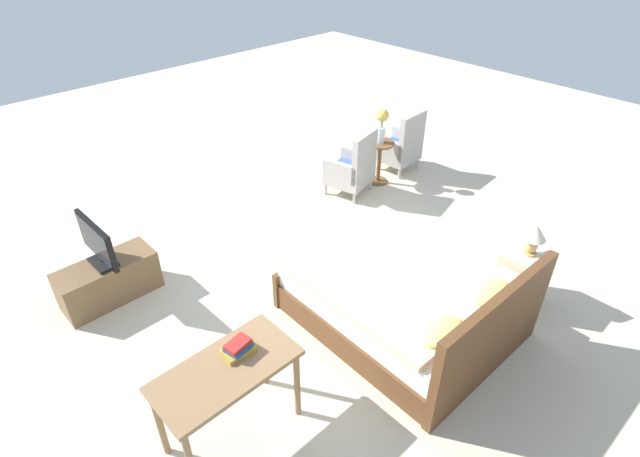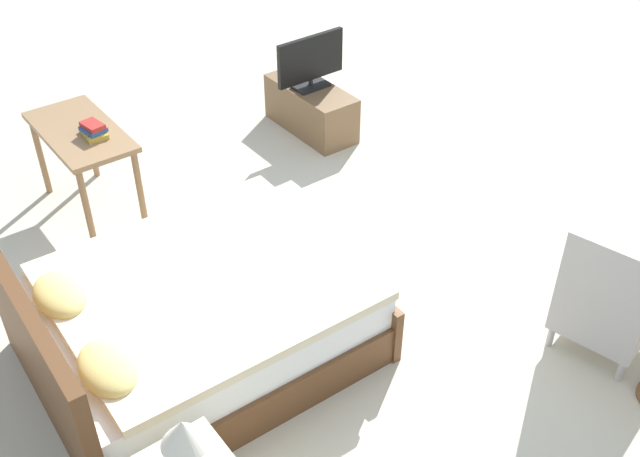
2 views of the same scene
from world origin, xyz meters
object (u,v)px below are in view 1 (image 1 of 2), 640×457
(armchair_by_window_right, at_px, (353,169))
(flower_vase, at_px, (382,122))
(book_stack, at_px, (238,348))
(side_table, at_px, (379,157))
(tv_stand, at_px, (109,280))
(nightstand, at_px, (522,277))
(table_lamp, at_px, (535,235))
(armchair_by_window_left, at_px, (401,147))
(tv_flatscreen, at_px, (97,243))
(vanity_desk, at_px, (227,378))
(bed, at_px, (405,299))

(armchair_by_window_right, height_order, flower_vase, flower_vase)
(book_stack, bearing_deg, side_table, -153.54)
(tv_stand, height_order, book_stack, book_stack)
(nightstand, relative_size, table_lamp, 1.77)
(armchair_by_window_left, relative_size, tv_flatscreen, 1.32)
(armchair_by_window_left, xyz_separation_m, flower_vase, (0.52, 0.04, 0.54))
(flower_vase, distance_m, table_lamp, 2.79)
(armchair_by_window_right, relative_size, vanity_desk, 0.88)
(bed, distance_m, armchair_by_window_right, 2.56)
(nightstand, xyz_separation_m, table_lamp, (0.00, 0.00, 0.51))
(tv_stand, relative_size, vanity_desk, 0.92)
(armchair_by_window_right, xyz_separation_m, side_table, (-0.51, 0.04, 0.01))
(armchair_by_window_left, distance_m, flower_vase, 0.75)
(table_lamp, relative_size, vanity_desk, 0.32)
(flower_vase, distance_m, vanity_desk, 4.32)
(tv_flatscreen, bearing_deg, table_lamp, 136.16)
(flower_vase, relative_size, book_stack, 2.00)
(nightstand, height_order, tv_flatscreen, tv_flatscreen)
(vanity_desk, bearing_deg, armchair_by_window_left, -156.17)
(tv_flatscreen, xyz_separation_m, book_stack, (-0.17, 2.10, 0.09))
(side_table, height_order, table_lamp, table_lamp)
(vanity_desk, bearing_deg, table_lamp, 166.14)
(bed, relative_size, armchair_by_window_right, 2.18)
(book_stack, bearing_deg, tv_flatscreen, -85.51)
(armchair_by_window_right, distance_m, table_lamp, 2.74)
(armchair_by_window_right, distance_m, nightstand, 2.71)
(armchair_by_window_right, bearing_deg, table_lamp, 82.53)
(side_table, height_order, flower_vase, flower_vase)
(table_lamp, distance_m, tv_stand, 4.23)
(vanity_desk, bearing_deg, flower_vase, -153.79)
(side_table, bearing_deg, bed, 45.99)
(tv_stand, distance_m, tv_flatscreen, 0.47)
(side_table, distance_m, tv_stand, 3.89)
(flower_vase, distance_m, book_stack, 4.15)
(vanity_desk, xyz_separation_m, book_stack, (-0.16, -0.06, 0.15))
(armchair_by_window_left, height_order, vanity_desk, armchair_by_window_left)
(armchair_by_window_right, relative_size, tv_flatscreen, 1.32)
(nightstand, relative_size, tv_stand, 0.61)
(armchair_by_window_right, distance_m, tv_stand, 3.38)
(tv_flatscreen, relative_size, book_stack, 2.92)
(armchair_by_window_left, distance_m, nightstand, 3.02)
(flower_vase, bearing_deg, armchair_by_window_right, -4.19)
(armchair_by_window_left, xyz_separation_m, vanity_desk, (4.39, 1.94, 0.25))
(flower_vase, bearing_deg, book_stack, 26.46)
(armchair_by_window_left, relative_size, tv_stand, 0.96)
(armchair_by_window_right, bearing_deg, tv_flatscreen, -3.67)
(tv_flatscreen, bearing_deg, tv_stand, -178.85)
(armchair_by_window_left, xyz_separation_m, armchair_by_window_right, (1.03, -0.00, 0.00))
(tv_flatscreen, bearing_deg, armchair_by_window_right, 176.33)
(flower_vase, height_order, tv_flatscreen, flower_vase)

